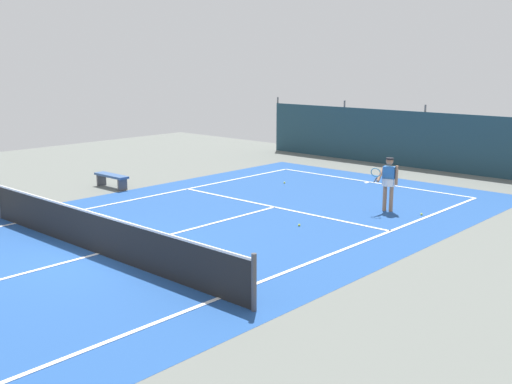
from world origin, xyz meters
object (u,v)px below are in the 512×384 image
object	(u,v)px
tennis_ball_near_player	(422,214)
courtside_bench	(111,178)
tennis_net	(98,233)
tennis_ball_midcourt	(284,183)
tennis_player	(388,180)
tennis_ball_by_sideline	(299,225)

from	to	relation	value
tennis_ball_near_player	courtside_bench	distance (m)	10.90
tennis_net	tennis_ball_midcourt	size ratio (longest dim) A/B	153.33
tennis_player	tennis_ball_by_sideline	world-z (taller)	tennis_player
courtside_bench	tennis_net	bearing A→B (deg)	-36.82
courtside_bench	tennis_player	bearing A→B (deg)	21.60
tennis_net	tennis_ball_midcourt	world-z (taller)	tennis_net
courtside_bench	tennis_ball_near_player	bearing A→B (deg)	20.72
tennis_ball_midcourt	tennis_ball_by_sideline	world-z (taller)	same
tennis_player	tennis_ball_near_player	distance (m)	1.40
tennis_ball_by_sideline	tennis_ball_midcourt	bearing A→B (deg)	133.71
tennis_ball_by_sideline	tennis_player	bearing A→B (deg)	74.42
courtside_bench	tennis_ball_midcourt	bearing A→B (deg)	49.53
tennis_ball_midcourt	courtside_bench	xyz separation A→B (m)	(-4.10, -4.81, 0.34)
tennis_player	tennis_ball_near_player	bearing A→B (deg)	179.39
tennis_net	tennis_ball_by_sideline	bearing A→B (deg)	69.18
tennis_ball_midcourt	courtside_bench	distance (m)	6.33
tennis_net	tennis_player	world-z (taller)	tennis_player
tennis_net	tennis_ball_near_player	world-z (taller)	tennis_net
tennis_net	tennis_ball_by_sideline	world-z (taller)	tennis_net
tennis_net	tennis_player	distance (m)	8.84
tennis_ball_midcourt	tennis_player	bearing A→B (deg)	-13.12
tennis_player	tennis_ball_by_sideline	size ratio (longest dim) A/B	24.85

